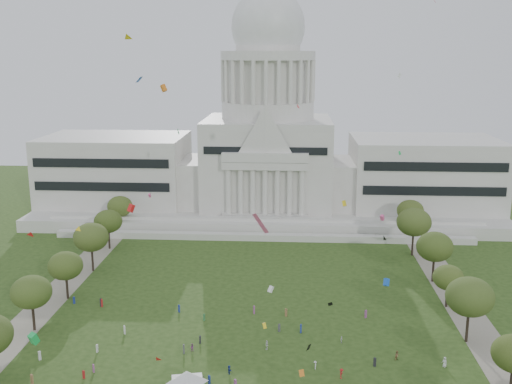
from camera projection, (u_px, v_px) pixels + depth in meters
name	position (u px, v px, depth m)	size (l,w,h in m)	color
ground	(241.00, 381.00, 106.37)	(400.00, 400.00, 0.00)	#2A4517
capitol	(267.00, 153.00, 211.72)	(160.00, 64.50, 91.30)	silver
path_left	(45.00, 305.00, 138.31)	(8.00, 160.00, 0.04)	gray
path_right	(468.00, 315.00, 132.76)	(8.00, 160.00, 0.04)	gray
row_tree_l_2	(31.00, 292.00, 123.86)	(8.42, 8.42, 11.97)	black
row_tree_r_2	(470.00, 297.00, 118.57)	(9.55, 9.55, 13.58)	black
row_tree_l_3	(65.00, 266.00, 140.03)	(8.12, 8.12, 11.55)	black
row_tree_r_3	(448.00, 278.00, 135.72)	(7.01, 7.01, 9.98)	black
row_tree_l_4	(91.00, 237.00, 157.74)	(9.29, 9.29, 13.21)	black
row_tree_r_4	(435.00, 247.00, 150.32)	(9.19, 9.19, 13.06)	black
row_tree_l_5	(108.00, 221.00, 176.10)	(8.33, 8.33, 11.85)	black
row_tree_r_5	(414.00, 222.00, 169.83)	(9.82, 9.82, 13.96)	black
row_tree_l_6	(120.00, 206.00, 193.85)	(8.19, 8.19, 11.64)	black
row_tree_r_6	(410.00, 211.00, 187.45)	(8.42, 8.42, 11.97)	black
event_tent	(187.00, 377.00, 101.48)	(8.69, 8.69, 4.11)	#4C4C4C
person_0	(445.00, 362.00, 110.84)	(0.96, 0.62, 1.96)	silver
person_2	(397.00, 355.00, 113.36)	(0.91, 0.56, 1.86)	olive
person_3	(315.00, 365.00, 110.08)	(1.04, 0.54, 1.61)	silver
person_4	(267.00, 345.00, 117.42)	(1.11, 0.60, 1.89)	silver
person_5	(229.00, 370.00, 108.52)	(1.50, 0.59, 1.61)	navy
person_8	(192.00, 347.00, 116.72)	(0.77, 0.48, 1.58)	#994C8C
person_9	(341.00, 374.00, 106.87)	(1.23, 0.63, 1.90)	#B21E1E
person_10	(341.00, 339.00, 120.15)	(0.81, 0.44, 1.37)	silver
distant_crowd	(185.00, 337.00, 120.76)	(67.26, 36.37, 1.95)	silver
kite_swarm	(254.00, 233.00, 110.46)	(97.27, 109.22, 63.80)	green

